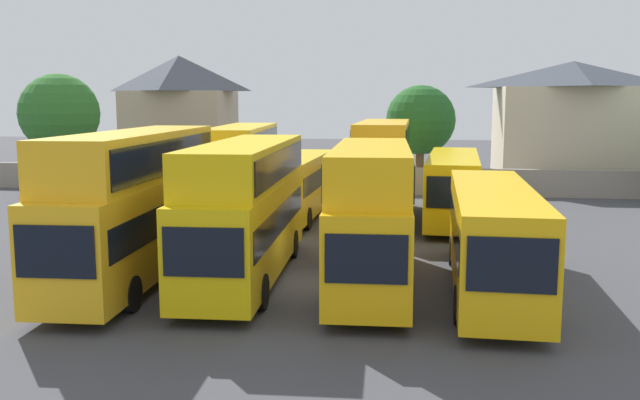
# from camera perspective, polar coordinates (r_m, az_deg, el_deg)

# --- Properties ---
(ground) EXTENTS (140.00, 140.00, 0.00)m
(ground) POSITION_cam_1_polar(r_m,az_deg,el_deg) (41.44, 2.80, -0.41)
(ground) COLOR #424247
(depot_boundary_wall) EXTENTS (56.00, 0.50, 1.80)m
(depot_boundary_wall) POSITION_cam_1_polar(r_m,az_deg,el_deg) (46.31, 3.35, 1.63)
(depot_boundary_wall) COLOR gray
(depot_boundary_wall) RESTS_ON ground
(bus_1) EXTENTS (2.99, 12.04, 5.18)m
(bus_1) POSITION_cam_1_polar(r_m,az_deg,el_deg) (24.77, -14.96, 0.24)
(bus_1) COLOR yellow
(bus_1) RESTS_ON ground
(bus_2) EXTENTS (2.97, 11.42, 4.80)m
(bus_2) POSITION_cam_1_polar(r_m,az_deg,el_deg) (24.11, -6.11, -0.22)
(bus_2) COLOR yellow
(bus_2) RESTS_ON ground
(bus_3) EXTENTS (2.84, 10.14, 4.76)m
(bus_3) POSITION_cam_1_polar(r_m,az_deg,el_deg) (22.87, 4.27, -0.72)
(bus_3) COLOR #F4B10F
(bus_3) RESTS_ON ground
(bus_4) EXTENTS (2.82, 11.62, 3.44)m
(bus_4) POSITION_cam_1_polar(r_m,az_deg,el_deg) (23.16, 14.09, -2.65)
(bus_4) COLOR #F1B210
(bus_4) RESTS_ON ground
(bus_5) EXTENTS (3.43, 11.47, 4.88)m
(bus_5) POSITION_cam_1_polar(r_m,az_deg,el_deg) (37.30, -6.46, 2.84)
(bus_5) COLOR yellow
(bus_5) RESTS_ON ground
(bus_6) EXTENTS (2.72, 10.28, 3.33)m
(bus_6) POSITION_cam_1_polar(r_m,az_deg,el_deg) (36.42, -1.92, 1.42)
(bus_6) COLOR yellow
(bus_6) RESTS_ON ground
(bus_7) EXTENTS (2.69, 10.78, 5.14)m
(bus_7) POSITION_cam_1_polar(r_m,az_deg,el_deg) (36.29, 5.24, 2.93)
(bus_7) COLOR yellow
(bus_7) RESTS_ON ground
(bus_8) EXTENTS (3.22, 11.78, 3.46)m
(bus_8) POSITION_cam_1_polar(r_m,az_deg,el_deg) (36.13, 10.96, 1.33)
(bus_8) COLOR gold
(bus_8) RESTS_ON ground
(house_terrace_left) EXTENTS (8.32, 6.57, 9.73)m
(house_terrace_left) POSITION_cam_1_polar(r_m,az_deg,el_deg) (56.43, -11.50, 6.81)
(house_terrace_left) COLOR tan
(house_terrace_left) RESTS_ON ground
(house_terrace_centre) EXTENTS (10.84, 8.06, 9.01)m
(house_terrace_centre) POSITION_cam_1_polar(r_m,az_deg,el_deg) (53.23, 20.06, 5.98)
(house_terrace_centre) COLOR beige
(house_terrace_centre) RESTS_ON ground
(tree_left_of_lot) EXTENTS (5.19, 5.19, 7.98)m
(tree_left_of_lot) POSITION_cam_1_polar(r_m,az_deg,el_deg) (48.73, -20.78, 6.71)
(tree_left_of_lot) COLOR brown
(tree_left_of_lot) RESTS_ON ground
(tree_behind_wall) EXTENTS (4.80, 4.80, 7.29)m
(tree_behind_wall) POSITION_cam_1_polar(r_m,az_deg,el_deg) (48.38, 8.34, 6.54)
(tree_behind_wall) COLOR brown
(tree_behind_wall) RESTS_ON ground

